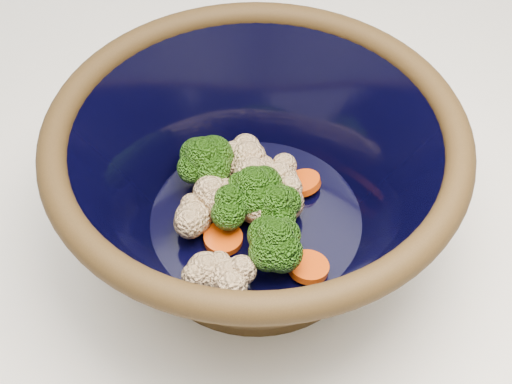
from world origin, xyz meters
TOP-DOWN VIEW (x-y plane):
  - counter at (0.00, 0.00)m, footprint 1.20×1.20m
  - mixing_bowl at (-0.07, -0.05)m, footprint 0.34×0.34m
  - vegetable_pile at (-0.08, -0.05)m, footprint 0.15×0.16m

SIDE VIEW (x-z plane):
  - counter at x=0.00m, z-range 0.00..0.90m
  - vegetable_pile at x=-0.08m, z-range 0.93..0.98m
  - mixing_bowl at x=-0.07m, z-range 0.91..1.04m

